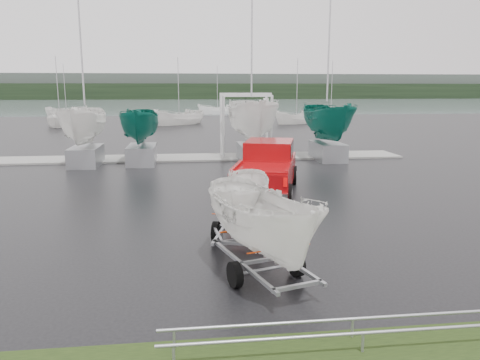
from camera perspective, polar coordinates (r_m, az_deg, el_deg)
ground_plane at (r=17.34m, az=-10.15°, el=-3.84°), size 120.00×120.00×0.00m
lake at (r=116.82m, az=-7.52°, el=8.92°), size 300.00×300.00×0.00m
dock at (r=30.07m, az=-8.84°, el=2.66°), size 30.00×3.00×0.12m
treeline at (r=186.73m, az=-7.37°, el=10.67°), size 300.00×8.00×6.00m
far_hill at (r=194.73m, az=-7.37°, el=11.28°), size 300.00×6.00×10.00m
pickup_truck at (r=20.21m, az=3.36°, el=1.70°), size 3.88×6.80×2.14m
trailer_hitched at (r=13.39m, az=0.48°, el=2.39°), size 2.13×3.79×4.39m
trailer_parked at (r=10.59m, az=2.91°, el=1.97°), size 2.17×3.79×5.08m
boat_hoist at (r=30.04m, az=0.70°, el=7.81°), size 3.30×2.18×4.12m
keelboat_0 at (r=28.30m, az=-18.63°, el=9.02°), size 2.31×3.20×10.47m
keelboat_1 at (r=28.05m, az=-12.10°, el=8.85°), size 2.17×3.20×6.88m
keelboat_2 at (r=28.03m, az=1.56°, el=11.03°), size 2.74×3.20×10.92m
keelboat_3 at (r=29.41m, az=10.86°, el=9.87°), size 2.43×3.20×10.60m
mast_rack_2 at (r=8.82m, az=14.18°, el=-16.85°), size 7.00×0.56×0.06m
moored_boat_0 at (r=59.08m, az=-21.05°, el=6.15°), size 2.85×2.92×11.50m
moored_boat_1 at (r=57.99m, az=-7.40°, el=6.72°), size 4.24×4.23×11.94m
moored_boat_2 at (r=59.34m, az=6.87°, el=6.83°), size 3.51×3.48×11.42m
moored_boat_3 at (r=65.63m, az=10.97°, el=7.12°), size 3.63×3.66×11.51m
moored_boat_4 at (r=78.88m, az=-20.37°, el=7.28°), size 3.19×3.13×11.47m
moored_boat_5 at (r=80.38m, az=-2.75°, el=8.02°), size 3.05×2.99×11.48m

